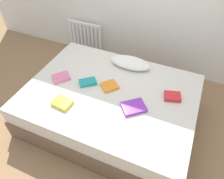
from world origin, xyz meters
name	(u,v)px	position (x,y,z in m)	size (l,w,h in m)	color
ground_plane	(111,118)	(0.00, 0.00, 0.00)	(8.00, 8.00, 0.00)	#93704C
bed	(110,105)	(0.00, 0.00, 0.25)	(2.00, 1.50, 0.50)	brown
radiator	(85,36)	(-1.01, 1.20, 0.34)	(0.62, 0.04, 0.51)	white
pillow	(130,63)	(0.05, 0.54, 0.55)	(0.54, 0.27, 0.11)	white
textbook_red	(172,96)	(0.68, 0.17, 0.53)	(0.18, 0.13, 0.05)	red
textbook_yellow	(62,103)	(-0.40, -0.40, 0.52)	(0.20, 0.16, 0.04)	yellow
textbook_teal	(88,82)	(-0.30, 0.01, 0.52)	(0.20, 0.12, 0.04)	teal
textbook_pink	(61,77)	(-0.64, -0.04, 0.52)	(0.20, 0.16, 0.04)	pink
textbook_purple	(134,107)	(0.33, -0.14, 0.52)	(0.25, 0.19, 0.04)	purple
textbook_orange	(110,86)	(-0.03, 0.06, 0.52)	(0.18, 0.17, 0.03)	orange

